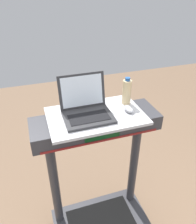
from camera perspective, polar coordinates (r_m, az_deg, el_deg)
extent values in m
cylinder|color=#38383D|center=(1.86, -10.99, -17.51)|extent=(0.07, 0.07, 0.88)
cylinder|color=#38383D|center=(2.00, 9.07, -12.95)|extent=(0.07, 0.07, 0.88)
cube|color=#38383D|center=(1.57, -0.57, -2.96)|extent=(0.90, 0.28, 0.11)
cube|color=#0C3F19|center=(1.46, 1.15, -5.99)|extent=(0.24, 0.01, 0.06)
cube|color=maroon|center=(1.49, 1.12, -7.33)|extent=(0.81, 0.00, 0.02)
cube|color=silver|center=(1.54, -0.58, -0.97)|extent=(0.66, 0.42, 0.02)
cube|color=#2D2D30|center=(1.49, -2.49, -1.32)|extent=(0.32, 0.24, 0.02)
cube|color=black|center=(1.47, -2.31, -1.34)|extent=(0.27, 0.13, 0.00)
cube|color=#2D2D30|center=(1.55, -4.09, 5.39)|extent=(0.32, 0.06, 0.24)
cube|color=white|center=(1.54, -4.05, 5.34)|extent=(0.29, 0.05, 0.21)
ellipsoid|color=#B2B2B7|center=(1.58, 7.86, 0.77)|extent=(0.06, 0.10, 0.03)
cylinder|color=beige|center=(1.64, 7.32, 5.05)|extent=(0.07, 0.07, 0.18)
cylinder|color=#2659A5|center=(1.60, 7.56, 8.29)|extent=(0.04, 0.04, 0.02)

